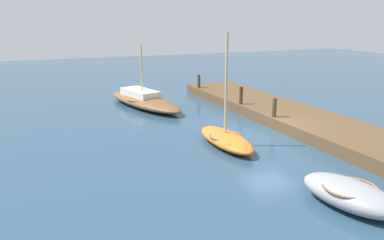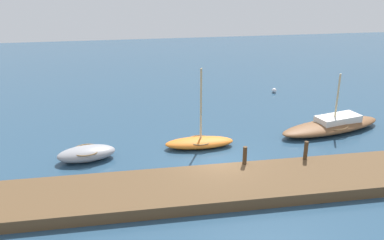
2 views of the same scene
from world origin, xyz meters
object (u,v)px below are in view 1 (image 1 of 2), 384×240
object	(u,v)px
rowboat_grey	(349,194)
mooring_post_east	(199,81)
sailboat_brown	(144,100)
mooring_post_west	(274,107)
mooring_post_mid_east	(199,82)
mooring_post_mid_west	(241,95)
rowboat_orange	(226,138)

from	to	relation	value
rowboat_grey	mooring_post_east	xyz separation A→B (m)	(17.98, -3.04, 0.62)
sailboat_brown	mooring_post_west	distance (m)	8.89
mooring_post_west	mooring_post_mid_east	size ratio (longest dim) A/B	1.16
mooring_post_mid_west	mooring_post_east	distance (m)	6.13
sailboat_brown	mooring_post_east	world-z (taller)	sailboat_brown
mooring_post_west	rowboat_grey	bearing A→B (deg)	160.14
mooring_post_west	mooring_post_mid_east	xyz separation A→B (m)	(9.48, 0.00, -0.07)
rowboat_grey	rowboat_orange	distance (m)	6.72
rowboat_orange	sailboat_brown	bearing A→B (deg)	7.00
rowboat_grey	rowboat_orange	size ratio (longest dim) A/B	0.70
rowboat_orange	mooring_post_mid_east	bearing A→B (deg)	-17.78
sailboat_brown	rowboat_orange	distance (m)	9.28
rowboat_grey	mooring_post_east	distance (m)	18.25
mooring_post_mid_east	mooring_post_east	world-z (taller)	mooring_post_east
rowboat_orange	mooring_post_mid_west	xyz separation A→B (m)	(5.16, -3.71, 0.74)
sailboat_brown	mooring_post_mid_east	world-z (taller)	sailboat_brown
mooring_post_west	mooring_post_east	xyz separation A→B (m)	(9.55, 0.00, -0.02)
mooring_post_mid_west	mooring_post_east	size ratio (longest dim) A/B	1.10
rowboat_orange	mooring_post_mid_east	xyz separation A→B (m)	(11.23, -3.71, 0.65)
mooring_post_mid_east	mooring_post_east	bearing A→B (deg)	0.00
mooring_post_mid_east	mooring_post_east	xyz separation A→B (m)	(0.07, 0.00, 0.05)
sailboat_brown	mooring_post_west	bearing A→B (deg)	-161.11
mooring_post_mid_east	mooring_post_east	distance (m)	0.08
mooring_post_mid_west	mooring_post_mid_east	distance (m)	6.06
sailboat_brown	mooring_post_east	distance (m)	5.23
rowboat_grey	sailboat_brown	bearing A→B (deg)	-3.63
mooring_post_mid_west	mooring_post_mid_east	bearing A→B (deg)	0.00
rowboat_orange	mooring_post_east	distance (m)	11.91
rowboat_grey	rowboat_orange	xyz separation A→B (m)	(6.69, 0.66, -0.07)
mooring_post_east	mooring_post_west	bearing A→B (deg)	180.00
mooring_post_west	mooring_post_east	distance (m)	9.55
sailboat_brown	mooring_post_mid_west	distance (m)	6.29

